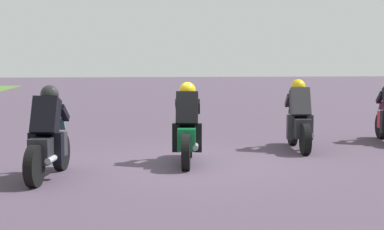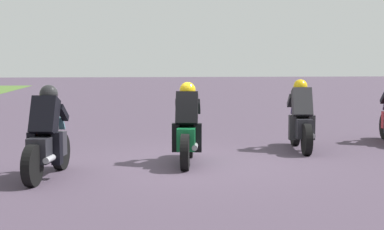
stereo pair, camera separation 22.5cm
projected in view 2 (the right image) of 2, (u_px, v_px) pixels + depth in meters
ground_plane at (190, 163)px, 10.91m from camera, size 120.00×120.00×0.00m
rider_lane_b at (301, 121)px, 12.47m from camera, size 2.04×0.58×1.51m
rider_lane_c at (187, 130)px, 10.82m from camera, size 2.04×0.60×1.51m
rider_lane_d at (47, 140)px, 9.51m from camera, size 2.03×0.63×1.51m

